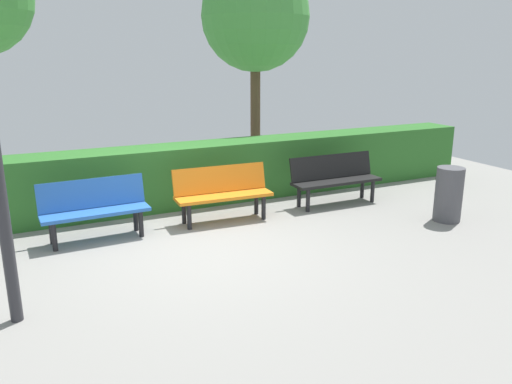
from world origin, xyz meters
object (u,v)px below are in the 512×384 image
Objects in this scene: bench_black at (335,177)px; trash_bin at (449,194)px; bench_blue at (94,207)px; tree_near at (255,18)px; bench_orange at (222,191)px.

bench_black is 1.90× the size of trash_bin.
bench_black is 4.08m from bench_blue.
bench_black is 0.37× the size of tree_near.
bench_blue reaches higher than bench_black.
bench_orange is (2.12, 0.01, -0.00)m from bench_black.
trash_bin is at bearing 124.73° from bench_black.
tree_near reaches higher than bench_black.
tree_near is 5.18× the size of trash_bin.
tree_near is (-2.05, -3.07, 2.82)m from bench_orange.
bench_blue is at bearing 2.46° from bench_orange.
trash_bin is (-1.15, 4.64, -2.87)m from tree_near.
trash_bin is at bearing 103.92° from tree_near.
tree_near is at bearing -144.51° from bench_blue.
trash_bin is (-5.16, 1.58, -0.05)m from bench_blue.
bench_blue is at bearing -17.03° from trash_bin.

